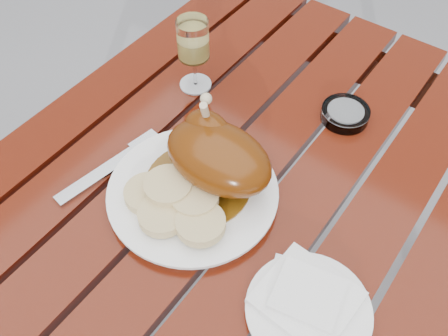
# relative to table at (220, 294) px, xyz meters

# --- Properties ---
(table) EXTENTS (0.80, 1.20, 0.75)m
(table) POSITION_rel_table_xyz_m (0.00, 0.00, 0.00)
(table) COLOR #601C0B
(table) RESTS_ON ground
(dinner_plate) EXTENTS (0.32, 0.32, 0.02)m
(dinner_plate) POSITION_rel_table_xyz_m (-0.04, -0.02, 0.38)
(dinner_plate) COLOR white
(dinner_plate) RESTS_ON table
(roast_duck) EXTENTS (0.20, 0.18, 0.14)m
(roast_duck) POSITION_rel_table_xyz_m (-0.03, 0.03, 0.44)
(roast_duck) COLOR #5F390A
(roast_duck) RESTS_ON dinner_plate
(bread_dumplings) EXTENTS (0.18, 0.13, 0.03)m
(bread_dumplings) POSITION_rel_table_xyz_m (-0.04, -0.07, 0.41)
(bread_dumplings) COLOR #C9B87B
(bread_dumplings) RESTS_ON dinner_plate
(wine_glass) EXTENTS (0.07, 0.07, 0.15)m
(wine_glass) POSITION_rel_table_xyz_m (-0.20, 0.20, 0.45)
(wine_glass) COLOR #CFBE5E
(wine_glass) RESTS_ON table
(side_plate) EXTENTS (0.23, 0.23, 0.01)m
(side_plate) POSITION_rel_table_xyz_m (0.22, -0.09, 0.38)
(side_plate) COLOR white
(side_plate) RESTS_ON table
(napkin) EXTENTS (0.14, 0.13, 0.01)m
(napkin) POSITION_rel_table_xyz_m (0.21, -0.08, 0.39)
(napkin) COLOR white
(napkin) RESTS_ON side_plate
(ashtray) EXTENTS (0.11, 0.11, 0.02)m
(ashtray) POSITION_rel_table_xyz_m (0.08, 0.29, 0.39)
(ashtray) COLOR #B2B7BC
(ashtray) RESTS_ON table
(fork) EXTENTS (0.06, 0.20, 0.01)m
(fork) POSITION_rel_table_xyz_m (-0.19, -0.07, 0.38)
(fork) COLOR gray
(fork) RESTS_ON table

